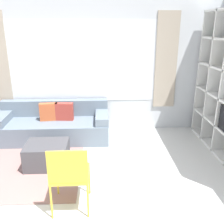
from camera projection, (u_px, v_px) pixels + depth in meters
wall_back at (83, 66)px, 5.01m from camera, size 6.65×0.11×2.70m
area_rug at (6, 164)px, 4.04m from camera, size 2.45×2.02×0.01m
couch_main at (54, 125)px, 4.90m from camera, size 2.13×0.83×0.72m
ottoman at (47, 155)px, 3.94m from camera, size 0.65×0.53×0.38m
folding_chair at (70, 173)px, 2.86m from camera, size 0.44×0.46×0.86m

